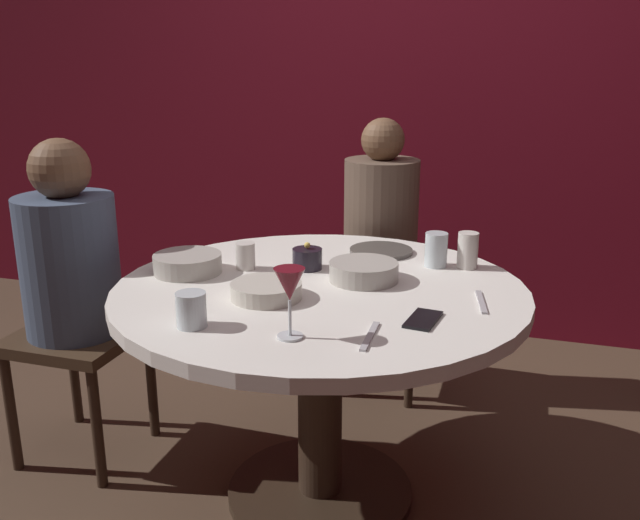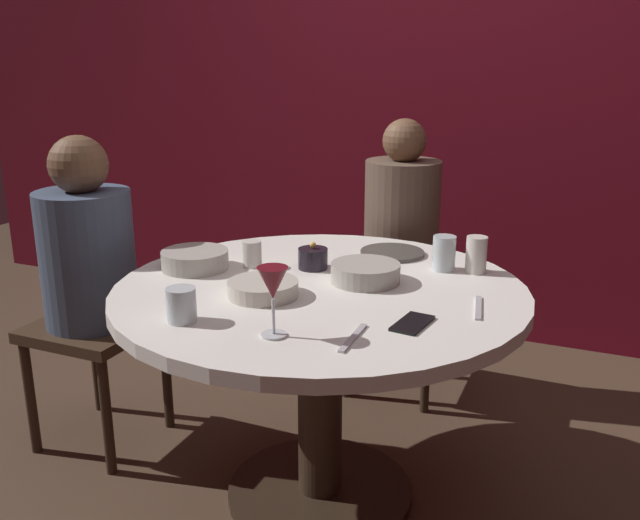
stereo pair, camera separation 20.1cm
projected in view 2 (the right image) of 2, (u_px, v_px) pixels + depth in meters
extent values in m
plane|color=#4C3828|center=(320.00, 494.00, 2.24)|extent=(8.00, 8.00, 0.00)
cube|color=maroon|center=(452.00, 74.00, 3.30)|extent=(6.00, 0.10, 2.60)
cylinder|color=white|center=(320.00, 292.00, 2.04)|extent=(1.23, 1.23, 0.04)
cylinder|color=#332319|center=(320.00, 401.00, 2.14)|extent=(0.14, 0.14, 0.68)
cylinder|color=#2D2116|center=(320.00, 490.00, 2.24)|extent=(0.60, 0.60, 0.03)
cube|color=#3F2D1E|center=(95.00, 327.00, 2.45)|extent=(0.40, 0.40, 0.04)
cylinder|color=#475670|center=(88.00, 258.00, 2.37)|extent=(0.32, 0.32, 0.47)
sphere|color=brown|center=(78.00, 165.00, 2.28)|extent=(0.20, 0.20, 0.20)
cylinder|color=#332319|center=(30.00, 398.00, 2.43)|extent=(0.04, 0.04, 0.43)
cylinder|color=#332319|center=(107.00, 417.00, 2.30)|extent=(0.04, 0.04, 0.43)
cylinder|color=#332319|center=(96.00, 360.00, 2.73)|extent=(0.04, 0.04, 0.43)
cylinder|color=#332319|center=(167.00, 375.00, 2.60)|extent=(0.04, 0.04, 0.43)
cube|color=#3F2D1E|center=(399.00, 288.00, 2.85)|extent=(0.40, 0.40, 0.04)
cylinder|color=brown|center=(402.00, 224.00, 2.77)|extent=(0.30, 0.30, 0.51)
sphere|color=brown|center=(405.00, 141.00, 2.68)|extent=(0.17, 0.17, 0.17)
cylinder|color=#332319|center=(373.00, 321.00, 3.13)|extent=(0.04, 0.04, 0.43)
cylinder|color=#332319|center=(346.00, 349.00, 2.83)|extent=(0.04, 0.04, 0.43)
cylinder|color=#332319|center=(446.00, 332.00, 3.01)|extent=(0.04, 0.04, 0.43)
cylinder|color=#332319|center=(426.00, 363.00, 2.71)|extent=(0.04, 0.04, 0.43)
cylinder|color=black|center=(313.00, 258.00, 2.19)|extent=(0.10, 0.10, 0.07)
sphere|color=#F9D159|center=(313.00, 245.00, 2.18)|extent=(0.02, 0.02, 0.02)
cylinder|color=silver|center=(274.00, 335.00, 1.67)|extent=(0.06, 0.06, 0.01)
cylinder|color=silver|center=(273.00, 316.00, 1.65)|extent=(0.01, 0.01, 0.09)
cone|color=maroon|center=(273.00, 283.00, 1.63)|extent=(0.08, 0.08, 0.08)
cylinder|color=#4C4742|center=(392.00, 253.00, 2.35)|extent=(0.22, 0.22, 0.01)
cube|color=black|center=(412.00, 323.00, 1.74)|extent=(0.09, 0.15, 0.01)
cylinder|color=beige|center=(263.00, 289.00, 1.94)|extent=(0.20, 0.20, 0.05)
cylinder|color=#B2ADA3|center=(365.00, 273.00, 2.06)|extent=(0.21, 0.21, 0.06)
cylinder|color=#B2ADA3|center=(195.00, 260.00, 2.19)|extent=(0.21, 0.21, 0.06)
cylinder|color=silver|center=(476.00, 255.00, 2.14)|extent=(0.07, 0.07, 0.12)
cylinder|color=silver|center=(444.00, 253.00, 2.17)|extent=(0.07, 0.07, 0.11)
cylinder|color=silver|center=(252.00, 254.00, 2.21)|extent=(0.06, 0.06, 0.09)
cylinder|color=silver|center=(181.00, 305.00, 1.75)|extent=(0.08, 0.08, 0.09)
cube|color=#B7B7BC|center=(478.00, 308.00, 1.85)|extent=(0.05, 0.18, 0.01)
cube|color=#B7B7BC|center=(353.00, 338.00, 1.65)|extent=(0.02, 0.18, 0.01)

